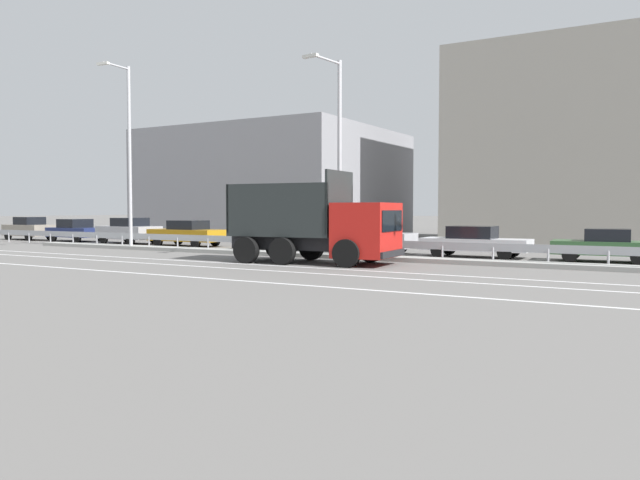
{
  "coord_description": "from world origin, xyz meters",
  "views": [
    {
      "loc": [
        14.74,
        -21.34,
        2.13
      ],
      "look_at": [
        1.73,
        1.04,
        0.84
      ],
      "focal_mm": 35.0,
      "sensor_mm": 36.0,
      "label": 1
    }
  ],
  "objects_px": {
    "parked_car_4": "(283,236)",
    "parked_car_1": "(76,230)",
    "parked_car_2": "(129,231)",
    "parked_car_7": "(605,245)",
    "parked_car_6": "(475,241)",
    "street_lamp_2": "(337,148)",
    "street_lamp_1": "(128,149)",
    "parked_car_5": "(367,238)",
    "median_road_sign": "(249,228)",
    "parked_car_0": "(29,228)",
    "parked_car_3": "(187,233)",
    "dump_truck": "(331,231)"
  },
  "relations": [
    {
      "from": "parked_car_5",
      "to": "parked_car_7",
      "type": "bearing_deg",
      "value": 89.52
    },
    {
      "from": "median_road_sign",
      "to": "parked_car_1",
      "type": "bearing_deg",
      "value": 167.72
    },
    {
      "from": "dump_truck",
      "to": "parked_car_7",
      "type": "distance_m",
      "value": 11.09
    },
    {
      "from": "median_road_sign",
      "to": "parked_car_6",
      "type": "height_order",
      "value": "median_road_sign"
    },
    {
      "from": "parked_car_0",
      "to": "parked_car_3",
      "type": "distance_m",
      "value": 14.41
    },
    {
      "from": "parked_car_6",
      "to": "parked_car_7",
      "type": "bearing_deg",
      "value": 91.12
    },
    {
      "from": "street_lamp_2",
      "to": "parked_car_2",
      "type": "xyz_separation_m",
      "value": [
        -16.59,
        3.65,
        -3.94
      ]
    },
    {
      "from": "parked_car_2",
      "to": "parked_car_7",
      "type": "xyz_separation_m",
      "value": [
        26.81,
        0.14,
        -0.11
      ]
    },
    {
      "from": "parked_car_1",
      "to": "parked_car_5",
      "type": "relative_size",
      "value": 0.85
    },
    {
      "from": "dump_truck",
      "to": "parked_car_6",
      "type": "relative_size",
      "value": 1.45
    },
    {
      "from": "street_lamp_2",
      "to": "parked_car_1",
      "type": "height_order",
      "value": "street_lamp_2"
    },
    {
      "from": "parked_car_2",
      "to": "parked_car_6",
      "type": "distance_m",
      "value": 21.54
    },
    {
      "from": "parked_car_1",
      "to": "parked_car_2",
      "type": "xyz_separation_m",
      "value": [
        5.01,
        -0.09,
        0.06
      ]
    },
    {
      "from": "dump_truck",
      "to": "street_lamp_2",
      "type": "height_order",
      "value": "street_lamp_2"
    },
    {
      "from": "parked_car_3",
      "to": "parked_car_6",
      "type": "xyz_separation_m",
      "value": [
        16.63,
        0.2,
        -0.05
      ]
    },
    {
      "from": "parked_car_3",
      "to": "parked_car_6",
      "type": "bearing_deg",
      "value": -88.38
    },
    {
      "from": "street_lamp_1",
      "to": "parked_car_0",
      "type": "bearing_deg",
      "value": 165.43
    },
    {
      "from": "dump_truck",
      "to": "parked_car_5",
      "type": "height_order",
      "value": "dump_truck"
    },
    {
      "from": "median_road_sign",
      "to": "street_lamp_2",
      "type": "relative_size",
      "value": 0.27
    },
    {
      "from": "parked_car_2",
      "to": "parked_car_7",
      "type": "bearing_deg",
      "value": -87.41
    },
    {
      "from": "parked_car_1",
      "to": "parked_car_3",
      "type": "relative_size",
      "value": 0.83
    },
    {
      "from": "parked_car_0",
      "to": "dump_truck",
      "type": "bearing_deg",
      "value": -100.07
    },
    {
      "from": "street_lamp_2",
      "to": "parked_car_1",
      "type": "bearing_deg",
      "value": 170.17
    },
    {
      "from": "parked_car_6",
      "to": "street_lamp_2",
      "type": "bearing_deg",
      "value": -54.28
    },
    {
      "from": "median_road_sign",
      "to": "parked_car_2",
      "type": "height_order",
      "value": "median_road_sign"
    },
    {
      "from": "street_lamp_1",
      "to": "parked_car_5",
      "type": "xyz_separation_m",
      "value": [
        12.31,
        3.56,
        -4.54
      ]
    },
    {
      "from": "parked_car_4",
      "to": "parked_car_1",
      "type": "bearing_deg",
      "value": -92.61
    },
    {
      "from": "parked_car_6",
      "to": "parked_car_1",
      "type": "bearing_deg",
      "value": -90.79
    },
    {
      "from": "street_lamp_1",
      "to": "street_lamp_2",
      "type": "relative_size",
      "value": 1.14
    },
    {
      "from": "parked_car_1",
      "to": "parked_car_7",
      "type": "bearing_deg",
      "value": 90.49
    },
    {
      "from": "street_lamp_2",
      "to": "parked_car_4",
      "type": "relative_size",
      "value": 2.04
    },
    {
      "from": "street_lamp_2",
      "to": "parked_car_7",
      "type": "bearing_deg",
      "value": 20.35
    },
    {
      "from": "median_road_sign",
      "to": "parked_car_7",
      "type": "bearing_deg",
      "value": 13.94
    },
    {
      "from": "street_lamp_2",
      "to": "parked_car_4",
      "type": "xyz_separation_m",
      "value": [
        -5.37,
        3.86,
        -4.01
      ]
    },
    {
      "from": "street_lamp_1",
      "to": "parked_car_1",
      "type": "relative_size",
      "value": 2.49
    },
    {
      "from": "parked_car_0",
      "to": "parked_car_3",
      "type": "relative_size",
      "value": 0.83
    },
    {
      "from": "parked_car_4",
      "to": "parked_car_0",
      "type": "bearing_deg",
      "value": -91.88
    },
    {
      "from": "parked_car_2",
      "to": "parked_car_4",
      "type": "distance_m",
      "value": 11.22
    },
    {
      "from": "street_lamp_1",
      "to": "parked_car_4",
      "type": "height_order",
      "value": "street_lamp_1"
    },
    {
      "from": "parked_car_1",
      "to": "median_road_sign",
      "type": "bearing_deg",
      "value": 78.12
    },
    {
      "from": "median_road_sign",
      "to": "parked_car_0",
      "type": "relative_size",
      "value": 0.58
    },
    {
      "from": "street_lamp_2",
      "to": "parked_car_0",
      "type": "distance_m",
      "value": 26.61
    },
    {
      "from": "parked_car_0",
      "to": "parked_car_4",
      "type": "relative_size",
      "value": 0.93
    },
    {
      "from": "parked_car_2",
      "to": "parked_car_5",
      "type": "height_order",
      "value": "parked_car_2"
    },
    {
      "from": "parked_car_2",
      "to": "parked_car_5",
      "type": "xyz_separation_m",
      "value": [
        16.33,
        -0.15,
        -0.05
      ]
    },
    {
      "from": "dump_truck",
      "to": "parked_car_7",
      "type": "height_order",
      "value": "dump_truck"
    },
    {
      "from": "parked_car_3",
      "to": "parked_car_6",
      "type": "relative_size",
      "value": 0.99
    },
    {
      "from": "median_road_sign",
      "to": "street_lamp_1",
      "type": "height_order",
      "value": "street_lamp_1"
    },
    {
      "from": "parked_car_4",
      "to": "parked_car_5",
      "type": "bearing_deg",
      "value": 83.01
    },
    {
      "from": "parked_car_4",
      "to": "parked_car_7",
      "type": "relative_size",
      "value": 1.03
    }
  ]
}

